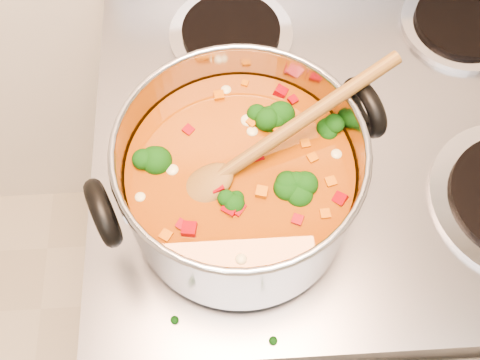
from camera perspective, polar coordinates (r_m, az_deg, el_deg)
name	(u,v)px	position (r m, az deg, el deg)	size (l,w,h in m)	color
electric_range	(320,225)	(1.21, 8.56, -4.74)	(0.78, 0.70, 1.08)	gray
stockpot	(240,181)	(0.63, 0.00, -0.08)	(0.34, 0.28, 0.17)	#A1A1A9
wooden_spoon	(254,153)	(0.59, 1.52, 2.88)	(0.27, 0.16, 0.10)	brown
cooktop_crumbs	(182,151)	(0.75, -6.17, 3.10)	(0.18, 0.39, 0.01)	black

